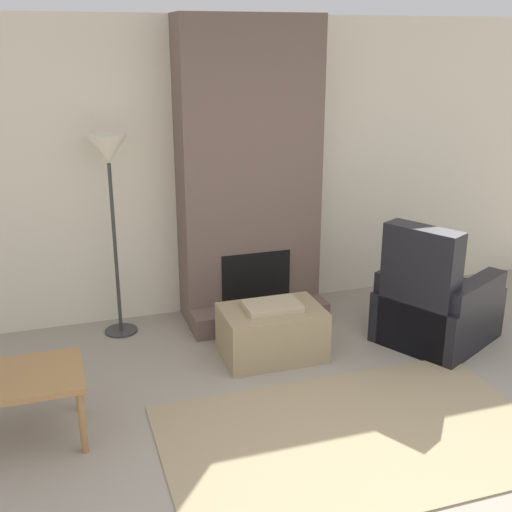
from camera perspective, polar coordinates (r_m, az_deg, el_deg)
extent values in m
cube|color=beige|center=(5.80, -1.37, 7.79)|extent=(7.07, 0.06, 2.60)
cube|color=brown|center=(5.58, -0.66, 7.35)|extent=(1.21, 0.42, 2.60)
cube|color=brown|center=(5.64, 0.41, -5.42)|extent=(1.21, 0.26, 0.19)
cube|color=black|center=(5.63, 0.02, -1.94)|extent=(0.62, 0.02, 0.45)
cube|color=#998460|center=(5.09, 1.42, -6.83)|extent=(0.79, 0.52, 0.41)
cube|color=tan|center=(5.00, 1.44, -4.46)|extent=(0.43, 0.29, 0.05)
cube|color=black|center=(5.59, 15.80, -5.04)|extent=(1.13, 1.09, 0.43)
cube|color=black|center=(5.20, 14.29, -3.07)|extent=(0.46, 0.63, 1.04)
cube|color=black|center=(5.44, 18.68, -5.06)|extent=(0.77, 0.51, 0.60)
cube|color=black|center=(5.69, 13.20, -3.46)|extent=(0.77, 0.51, 0.60)
cube|color=#9E7042|center=(4.23, -19.97, -10.12)|extent=(0.71, 0.57, 0.04)
cylinder|color=#9E7042|center=(4.13, -15.18, -14.09)|extent=(0.04, 0.04, 0.42)
cylinder|color=#9E7042|center=(4.55, -15.57, -10.83)|extent=(0.04, 0.04, 0.42)
cylinder|color=#333333|center=(5.70, -11.89, -6.50)|extent=(0.28, 0.28, 0.02)
cylinder|color=#333333|center=(5.44, -12.40, 0.52)|extent=(0.03, 0.03, 1.45)
cone|color=silver|center=(5.24, -13.04, 9.25)|extent=(0.32, 0.32, 0.23)
cube|color=#9E8966|center=(4.28, 8.77, -15.56)|extent=(2.43, 1.48, 0.01)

